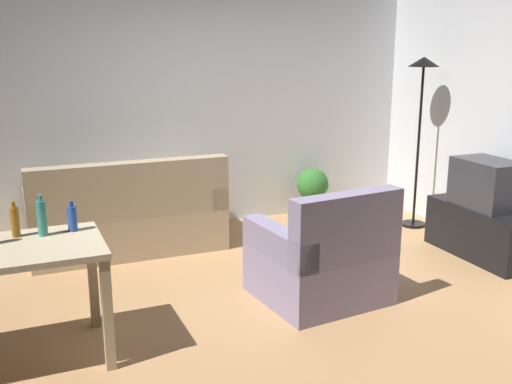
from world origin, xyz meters
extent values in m
cube|color=tan|center=(0.00, 0.00, -0.01)|extent=(5.20, 4.40, 0.02)
cube|color=silver|center=(0.00, 2.20, 1.35)|extent=(5.20, 0.10, 2.70)
cube|color=tan|center=(-0.79, 1.65, 0.20)|extent=(1.81, 0.84, 0.40)
cube|color=tan|center=(-0.79, 1.31, 0.66)|extent=(1.81, 0.16, 0.52)
cube|color=tan|center=(0.04, 1.65, 0.51)|extent=(0.16, 0.84, 0.22)
cube|color=tan|center=(-1.61, 1.65, 0.51)|extent=(0.16, 0.84, 0.22)
cube|color=black|center=(2.25, 0.17, 0.24)|extent=(0.44, 1.10, 0.48)
cube|color=#2D2D33|center=(2.25, 0.17, 0.70)|extent=(0.40, 0.60, 0.44)
cube|color=black|center=(2.46, 0.17, 0.70)|extent=(0.01, 0.52, 0.36)
cylinder|color=black|center=(2.25, 1.20, 0.01)|extent=(0.26, 0.26, 0.03)
cylinder|color=black|center=(2.25, 1.20, 0.87)|extent=(0.03, 0.03, 1.68)
cone|color=black|center=(2.25, 1.20, 1.76)|extent=(0.32, 0.32, 0.10)
cube|color=#C6B28E|center=(-1.86, -0.23, 0.74)|extent=(1.21, 0.71, 0.04)
cube|color=tan|center=(-1.29, -0.53, 0.36)|extent=(0.06, 0.06, 0.72)
cube|color=tan|center=(-1.30, 0.08, 0.36)|extent=(0.06, 0.06, 0.72)
cylinder|color=brown|center=(1.37, 1.90, 0.11)|extent=(0.24, 0.24, 0.22)
sphere|color=#2D6B28|center=(1.37, 1.90, 0.39)|extent=(0.36, 0.36, 0.36)
cube|color=gray|center=(0.40, -0.07, 0.20)|extent=(0.99, 0.94, 0.40)
cube|color=slate|center=(0.44, -0.41, 0.66)|extent=(0.91, 0.26, 0.52)
cube|color=gray|center=(0.76, -0.03, 0.51)|extent=(0.25, 0.85, 0.22)
cube|color=gray|center=(0.03, -0.11, 0.51)|extent=(0.25, 0.85, 0.22)
cylinder|color=#9E6019|center=(-1.76, -0.02, 0.86)|extent=(0.05, 0.05, 0.19)
cylinder|color=#9E6019|center=(-1.76, -0.02, 0.97)|extent=(0.02, 0.02, 0.04)
cylinder|color=teal|center=(-1.60, -0.07, 0.87)|extent=(0.06, 0.06, 0.23)
cylinder|color=teal|center=(-1.60, -0.07, 1.01)|extent=(0.03, 0.03, 0.04)
cylinder|color=#2347A3|center=(-1.42, -0.04, 0.84)|extent=(0.06, 0.06, 0.16)
cylinder|color=#2347A3|center=(-1.42, -0.04, 0.94)|extent=(0.03, 0.03, 0.04)
camera|label=1|loc=(-1.72, -3.94, 1.97)|focal=41.87mm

